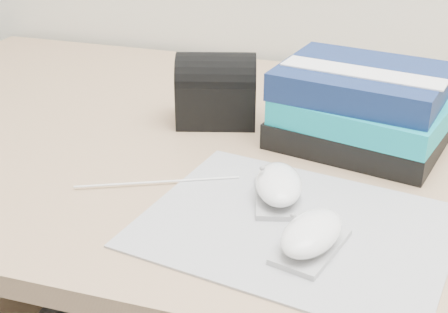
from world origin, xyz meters
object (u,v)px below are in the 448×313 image
(desk, at_px, (314,256))
(mouse_front, at_px, (312,235))
(pouch, at_px, (216,89))
(mouse_rear, at_px, (279,186))
(book_stack, at_px, (362,107))

(desk, relative_size, mouse_front, 14.04)
(mouse_front, height_order, pouch, pouch)
(desk, relative_size, mouse_rear, 13.71)
(desk, bearing_deg, mouse_front, -83.40)
(pouch, bearing_deg, book_stack, -3.06)
(book_stack, bearing_deg, desk, 162.73)
(desk, xyz_separation_m, book_stack, (0.06, -0.02, 0.29))
(desk, distance_m, mouse_front, 0.41)
(mouse_rear, height_order, pouch, pouch)
(mouse_rear, bearing_deg, desk, 84.45)
(mouse_front, bearing_deg, book_stack, 86.54)
(mouse_rear, bearing_deg, pouch, 124.95)
(desk, bearing_deg, mouse_rear, -95.55)
(mouse_front, distance_m, book_stack, 0.31)
(pouch, bearing_deg, mouse_front, -56.04)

